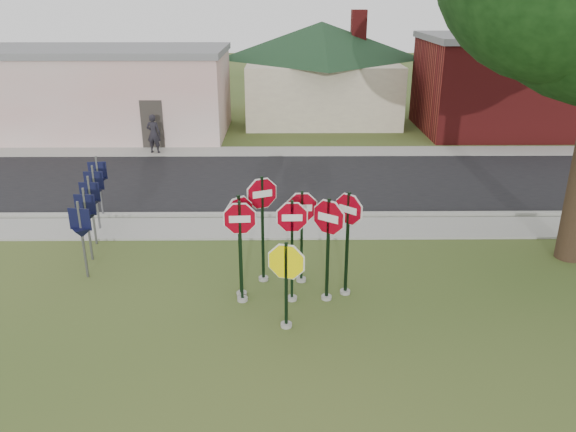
{
  "coord_description": "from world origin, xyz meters",
  "views": [
    {
      "loc": [
        -0.12,
        -9.99,
        6.56
      ],
      "look_at": [
        -0.01,
        2.0,
        1.81
      ],
      "focal_mm": 35.0,
      "sensor_mm": 36.0,
      "label": 1
    }
  ],
  "objects_px": {
    "stop_sign_yellow": "(286,276)",
    "stop_sign_left": "(240,239)",
    "pedestrian": "(154,134)",
    "stop_sign_center": "(292,239)"
  },
  "relations": [
    {
      "from": "stop_sign_center",
      "to": "stop_sign_left",
      "type": "distance_m",
      "value": 1.14
    },
    {
      "from": "stop_sign_center",
      "to": "stop_sign_yellow",
      "type": "xyz_separation_m",
      "value": [
        -0.14,
        -1.12,
        -0.33
      ]
    },
    {
      "from": "pedestrian",
      "to": "stop_sign_center",
      "type": "bearing_deg",
      "value": 124.76
    },
    {
      "from": "stop_sign_center",
      "to": "pedestrian",
      "type": "height_order",
      "value": "stop_sign_center"
    },
    {
      "from": "stop_sign_left",
      "to": "pedestrian",
      "type": "relative_size",
      "value": 1.49
    },
    {
      "from": "stop_sign_center",
      "to": "pedestrian",
      "type": "bearing_deg",
      "value": 114.55
    },
    {
      "from": "stop_sign_center",
      "to": "stop_sign_left",
      "type": "height_order",
      "value": "stop_sign_left"
    },
    {
      "from": "stop_sign_yellow",
      "to": "stop_sign_left",
      "type": "relative_size",
      "value": 0.81
    },
    {
      "from": "stop_sign_yellow",
      "to": "stop_sign_left",
      "type": "distance_m",
      "value": 1.52
    },
    {
      "from": "pedestrian",
      "to": "stop_sign_left",
      "type": "bearing_deg",
      "value": 120.37
    }
  ]
}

